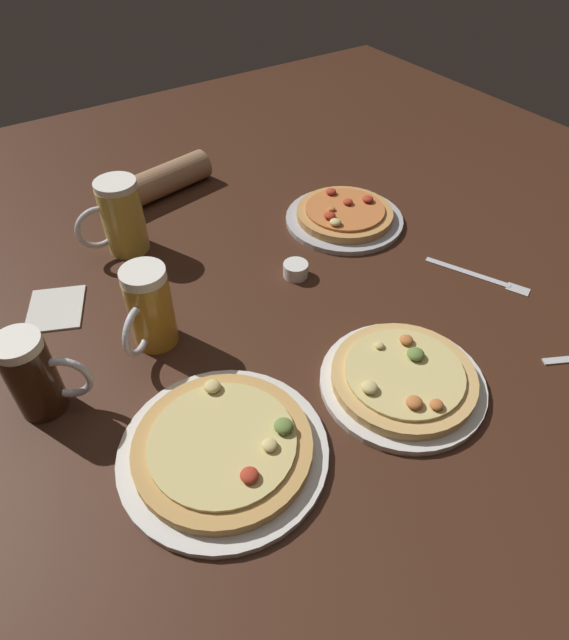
% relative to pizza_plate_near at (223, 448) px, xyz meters
% --- Properties ---
extents(ground_plane, '(2.40, 2.40, 0.03)m').
position_rel_pizza_plate_near_xyz_m(ground_plane, '(0.22, 0.18, -0.03)').
color(ground_plane, '#3D2114').
extents(pizza_plate_near, '(0.31, 0.31, 0.05)m').
position_rel_pizza_plate_near_xyz_m(pizza_plate_near, '(0.00, 0.00, 0.00)').
color(pizza_plate_near, silver).
rests_on(pizza_plate_near, ground_plane).
extents(pizza_plate_far, '(0.27, 0.27, 0.05)m').
position_rel_pizza_plate_near_xyz_m(pizza_plate_far, '(0.54, 0.40, -0.00)').
color(pizza_plate_far, '#B2B2B7').
rests_on(pizza_plate_far, ground_plane).
extents(pizza_plate_side, '(0.27, 0.27, 0.05)m').
position_rel_pizza_plate_near_xyz_m(pizza_plate_side, '(0.31, -0.05, 0.00)').
color(pizza_plate_side, silver).
rests_on(pizza_plate_side, ground_plane).
extents(beer_mug_dark, '(0.12, 0.11, 0.16)m').
position_rel_pizza_plate_near_xyz_m(beer_mug_dark, '(0.01, 0.28, 0.06)').
color(beer_mug_dark, '#B27A23').
rests_on(beer_mug_dark, ground_plane).
extents(beer_mug_amber, '(0.12, 0.09, 0.15)m').
position_rel_pizza_plate_near_xyz_m(beer_mug_amber, '(-0.19, 0.24, 0.06)').
color(beer_mug_amber, black).
rests_on(beer_mug_amber, ground_plane).
extents(beer_mug_pale, '(0.15, 0.09, 0.16)m').
position_rel_pizza_plate_near_xyz_m(beer_mug_pale, '(0.08, 0.57, 0.06)').
color(beer_mug_pale, gold).
rests_on(beer_mug_pale, ground_plane).
extents(ramekin_sauce, '(0.05, 0.05, 0.03)m').
position_rel_pizza_plate_near_xyz_m(ramekin_sauce, '(0.33, 0.29, -0.00)').
color(ramekin_sauce, white).
rests_on(ramekin_sauce, ground_plane).
extents(napkin_folded, '(0.14, 0.15, 0.01)m').
position_rel_pizza_plate_near_xyz_m(napkin_folded, '(-0.11, 0.46, -0.01)').
color(napkin_folded, silver).
rests_on(napkin_folded, ground_plane).
extents(fork_spare, '(0.11, 0.20, 0.01)m').
position_rel_pizza_plate_near_xyz_m(fork_spare, '(0.64, 0.08, -0.01)').
color(fork_spare, silver).
rests_on(fork_spare, ground_plane).
extents(diner_arm, '(0.30, 0.12, 0.07)m').
position_rel_pizza_plate_near_xyz_m(diner_arm, '(0.21, 0.74, 0.02)').
color(diner_arm, '#936B4C').
rests_on(diner_arm, ground_plane).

